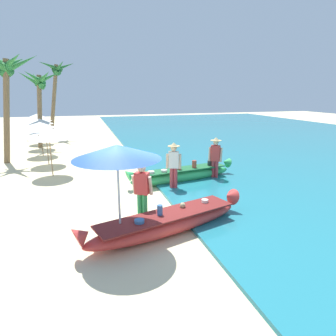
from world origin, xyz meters
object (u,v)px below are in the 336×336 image
person_vendor_hatted (174,163)px  palm_tree_mid_cluster (8,76)px  person_tourist_customer (142,191)px  patio_umbrella_large (117,153)px  person_vendor_assistant (215,156)px  boat_green_midground (182,175)px  boat_red_foreground (168,222)px  palm_tree_leaning_seaward (39,86)px  palm_tree_tall_inland (56,77)px

person_vendor_hatted → palm_tree_mid_cluster: bearing=134.3°
person_tourist_customer → patio_umbrella_large: patio_umbrella_large is taller
person_tourist_customer → person_vendor_assistant: bearing=42.1°
boat_green_midground → palm_tree_mid_cluster: palm_tree_mid_cluster is taller
person_tourist_customer → boat_green_midground: bearing=55.8°
boat_red_foreground → palm_tree_mid_cluster: (-5.16, 9.65, 3.97)m
palm_tree_leaning_seaward → patio_umbrella_large: bearing=-77.6°
boat_green_midground → palm_tree_leaning_seaward: 12.00m
person_tourist_customer → person_vendor_assistant: person_vendor_assistant is taller
boat_red_foreground → patio_umbrella_large: patio_umbrella_large is taller
person_vendor_hatted → person_tourist_customer: person_vendor_hatted is taller
patio_umbrella_large → palm_tree_tall_inland: size_ratio=0.41×
person_vendor_hatted → person_vendor_assistant: 2.17m
palm_tree_leaning_seaward → person_tourist_customer: bearing=-74.0°
palm_tree_tall_inland → boat_red_foreground: bearing=-78.8°
boat_green_midground → person_vendor_assistant: person_vendor_assistant is taller
boat_red_foreground → palm_tree_mid_cluster: bearing=118.1°
person_vendor_assistant → patio_umbrella_large: patio_umbrella_large is taller
person_vendor_hatted → palm_tree_tall_inland: 15.77m
person_vendor_hatted → patio_umbrella_large: patio_umbrella_large is taller
palm_tree_tall_inland → palm_tree_leaning_seaward: (-0.75, -4.07, -0.69)m
person_vendor_assistant → person_vendor_hatted: bearing=-158.6°
person_vendor_hatted → patio_umbrella_large: 4.31m
person_vendor_hatted → person_tourist_customer: bearing=-123.4°
boat_red_foreground → boat_green_midground: boat_green_midground is taller
boat_green_midground → palm_tree_tall_inland: (-5.33, 13.78, 4.28)m
person_vendor_assistant → palm_tree_mid_cluster: palm_tree_mid_cluster is taller
person_vendor_hatted → person_vendor_assistant: (2.02, 0.79, -0.01)m
boat_green_midground → palm_tree_tall_inland: 15.38m
boat_red_foreground → person_tourist_customer: person_tourist_customer is taller
boat_green_midground → palm_tree_mid_cluster: size_ratio=0.87×
patio_umbrella_large → boat_red_foreground: bearing=9.8°
person_vendor_assistant → patio_umbrella_large: (-4.41, -4.19, 1.20)m
boat_red_foreground → palm_tree_tall_inland: size_ratio=0.80×
palm_tree_mid_cluster → palm_tree_tall_inland: bearing=78.8°
person_vendor_hatted → palm_tree_tall_inland: bearing=107.8°
palm_tree_leaning_seaward → person_vendor_assistant: bearing=-52.6°
palm_tree_tall_inland → person_vendor_hatted: bearing=-72.2°
palm_tree_tall_inland → person_vendor_assistant: bearing=-64.1°
palm_tree_mid_cluster → person_vendor_hatted: bearing=-45.7°
person_vendor_assistant → boat_red_foreground: bearing=-128.7°
palm_tree_tall_inland → person_tourist_customer: bearing=-80.0°
person_vendor_hatted → palm_tree_tall_inland: (-4.70, 14.63, 3.56)m
boat_green_midground → palm_tree_mid_cluster: (-6.95, 5.61, 3.96)m
palm_tree_tall_inland → palm_tree_mid_cluster: bearing=-101.2°
patio_umbrella_large → boat_green_midground: bearing=54.6°
patio_umbrella_large → palm_tree_leaning_seaward: size_ratio=0.49×
palm_tree_leaning_seaward → palm_tree_tall_inland: bearing=79.5°
boat_green_midground → palm_tree_mid_cluster: 9.77m
patio_umbrella_large → palm_tree_tall_inland: (-2.31, 18.03, 2.37)m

